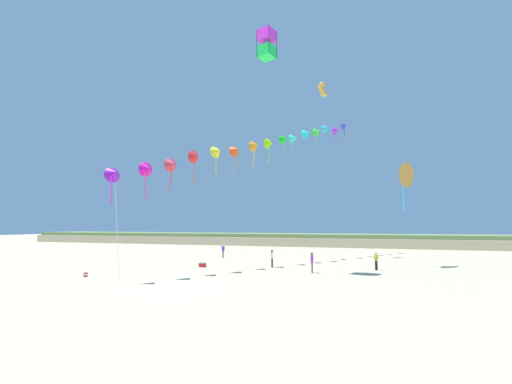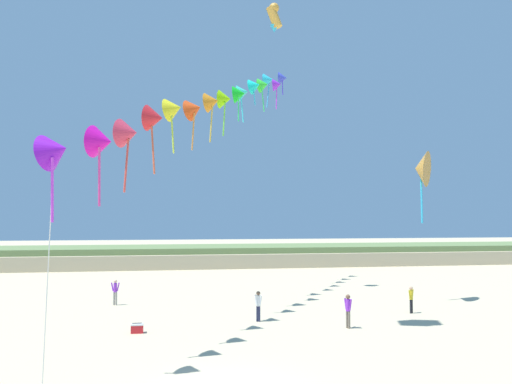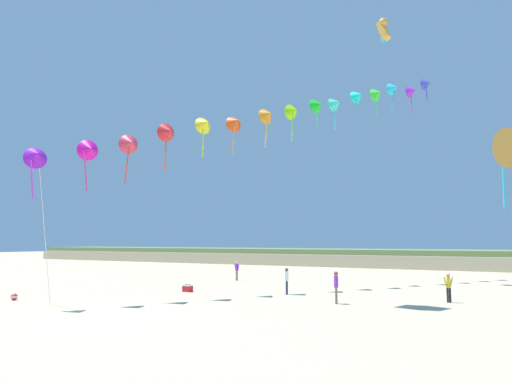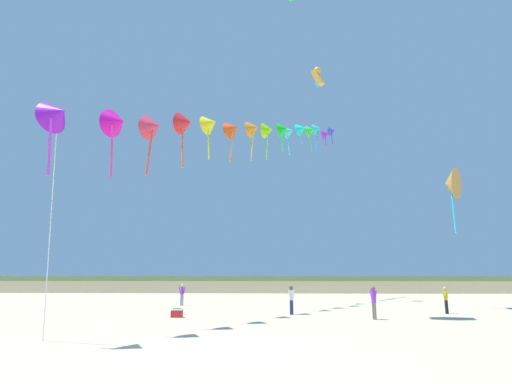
% 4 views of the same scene
% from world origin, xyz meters
% --- Properties ---
extents(ground_plane, '(240.00, 240.00, 0.00)m').
position_xyz_m(ground_plane, '(0.00, 0.00, 0.00)').
color(ground_plane, beige).
extents(dune_ridge, '(120.00, 11.80, 2.14)m').
position_xyz_m(dune_ridge, '(0.00, 45.57, 1.06)').
color(dune_ridge, '#BFAE8B').
rests_on(dune_ridge, ground).
extents(person_near_left, '(0.55, 0.21, 1.56)m').
position_xyz_m(person_near_left, '(-4.76, 17.80, 0.90)').
color(person_near_left, gray).
rests_on(person_near_left, ground).
extents(person_near_right, '(0.26, 0.56, 1.62)m').
position_xyz_m(person_near_right, '(6.93, 8.64, 0.94)').
color(person_near_right, '#726656').
rests_on(person_near_right, ground).
extents(person_mid_center, '(0.46, 0.37, 1.49)m').
position_xyz_m(person_mid_center, '(11.83, 11.98, 0.86)').
color(person_mid_center, black).
rests_on(person_mid_center, ground).
extents(person_far_left, '(0.37, 0.49, 1.55)m').
position_xyz_m(person_far_left, '(2.95, 11.10, 0.89)').
color(person_far_left, '#282D4C').
rests_on(person_far_left, ground).
extents(kite_banner_string, '(14.85, 31.25, 18.33)m').
position_xyz_m(kite_banner_string, '(1.62, 14.91, 12.43)').
color(kite_banner_string, purple).
extents(large_kite_low_lead, '(1.39, 1.07, 2.29)m').
position_xyz_m(large_kite_low_lead, '(6.32, 22.89, 20.63)').
color(large_kite_low_lead, gold).
extents(large_kite_mid_trail, '(2.22, 2.41, 4.72)m').
position_xyz_m(large_kite_mid_trail, '(14.56, 15.92, 8.51)').
color(large_kite_mid_trail, gold).
extents(large_kite_high_solo, '(1.60, 1.60, 2.48)m').
position_xyz_m(large_kite_high_solo, '(3.41, 8.04, 19.36)').
color(large_kite_high_solo, '#16D94D').
extents(beach_cooler, '(0.58, 0.41, 0.46)m').
position_xyz_m(beach_cooler, '(-3.09, 9.31, 0.21)').
color(beach_cooler, red).
rests_on(beach_cooler, ground).
extents(beach_ball, '(0.36, 0.36, 0.36)m').
position_xyz_m(beach_ball, '(-8.63, 1.42, 0.18)').
color(beach_ball, red).
rests_on(beach_ball, ground).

